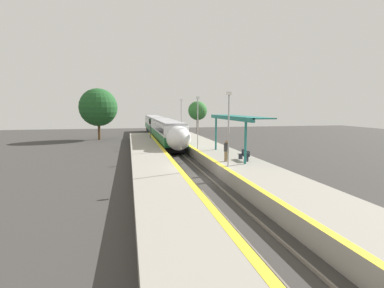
{
  "coord_description": "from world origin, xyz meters",
  "views": [
    {
      "loc": [
        -5.37,
        -22.11,
        5.61
      ],
      "look_at": [
        0.54,
        5.71,
        2.11
      ],
      "focal_mm": 28.0,
      "sensor_mm": 36.0,
      "label": 1
    }
  ],
  "objects_px": {
    "person_waiting": "(226,151)",
    "train": "(160,127)",
    "lamppost_mid": "(198,119)",
    "platform_bench": "(244,155)",
    "railway_signal": "(150,129)",
    "lamppost_near": "(229,125)",
    "lamppost_far": "(181,116)"
  },
  "relations": [
    {
      "from": "person_waiting",
      "to": "train",
      "type": "bearing_deg",
      "value": 95.5
    },
    {
      "from": "person_waiting",
      "to": "lamppost_mid",
      "type": "height_order",
      "value": "lamppost_mid"
    },
    {
      "from": "platform_bench",
      "to": "railway_signal",
      "type": "bearing_deg",
      "value": 108.32
    },
    {
      "from": "platform_bench",
      "to": "lamppost_mid",
      "type": "height_order",
      "value": "lamppost_mid"
    },
    {
      "from": "train",
      "to": "railway_signal",
      "type": "height_order",
      "value": "railway_signal"
    },
    {
      "from": "train",
      "to": "lamppost_mid",
      "type": "distance_m",
      "value": 20.03
    },
    {
      "from": "platform_bench",
      "to": "lamppost_near",
      "type": "bearing_deg",
      "value": -133.42
    },
    {
      "from": "lamppost_far",
      "to": "platform_bench",
      "type": "bearing_deg",
      "value": -82.8
    },
    {
      "from": "railway_signal",
      "to": "lamppost_far",
      "type": "xyz_separation_m",
      "value": [
        4.35,
        -1.8,
        1.87
      ]
    },
    {
      "from": "lamppost_near",
      "to": "lamppost_far",
      "type": "distance_m",
      "value": 20.77
    },
    {
      "from": "person_waiting",
      "to": "lamppost_near",
      "type": "height_order",
      "value": "lamppost_near"
    },
    {
      "from": "lamppost_far",
      "to": "lamppost_near",
      "type": "bearing_deg",
      "value": -90.0
    },
    {
      "from": "train",
      "to": "platform_bench",
      "type": "relative_size",
      "value": 23.63
    },
    {
      "from": "train",
      "to": "platform_bench",
      "type": "height_order",
      "value": "train"
    },
    {
      "from": "person_waiting",
      "to": "lamppost_near",
      "type": "distance_m",
      "value": 3.32
    },
    {
      "from": "railway_signal",
      "to": "lamppost_mid",
      "type": "bearing_deg",
      "value": -70.35
    },
    {
      "from": "platform_bench",
      "to": "person_waiting",
      "type": "distance_m",
      "value": 1.77
    },
    {
      "from": "person_waiting",
      "to": "lamppost_near",
      "type": "relative_size",
      "value": 0.31
    },
    {
      "from": "train",
      "to": "person_waiting",
      "type": "bearing_deg",
      "value": -84.5
    },
    {
      "from": "platform_bench",
      "to": "person_waiting",
      "type": "bearing_deg",
      "value": -174.34
    },
    {
      "from": "platform_bench",
      "to": "lamppost_near",
      "type": "height_order",
      "value": "lamppost_near"
    },
    {
      "from": "platform_bench",
      "to": "lamppost_mid",
      "type": "bearing_deg",
      "value": 106.25
    },
    {
      "from": "railway_signal",
      "to": "train",
      "type": "bearing_deg",
      "value": 73.39
    },
    {
      "from": "person_waiting",
      "to": "lamppost_mid",
      "type": "xyz_separation_m",
      "value": [
        -0.61,
        8.11,
        2.33
      ]
    },
    {
      "from": "platform_bench",
      "to": "lamppost_near",
      "type": "xyz_separation_m",
      "value": [
        -2.31,
        -2.45,
        2.78
      ]
    },
    {
      "from": "lamppost_near",
      "to": "platform_bench",
      "type": "bearing_deg",
      "value": 46.58
    },
    {
      "from": "lamppost_near",
      "to": "lamppost_mid",
      "type": "bearing_deg",
      "value": 90.0
    },
    {
      "from": "lamppost_mid",
      "to": "lamppost_far",
      "type": "relative_size",
      "value": 1.0
    },
    {
      "from": "railway_signal",
      "to": "lamppost_mid",
      "type": "xyz_separation_m",
      "value": [
        4.35,
        -12.19,
        1.87
      ]
    },
    {
      "from": "person_waiting",
      "to": "lamppost_far",
      "type": "bearing_deg",
      "value": 91.88
    },
    {
      "from": "train",
      "to": "lamppost_mid",
      "type": "height_order",
      "value": "lamppost_mid"
    },
    {
      "from": "lamppost_near",
      "to": "lamppost_far",
      "type": "bearing_deg",
      "value": 90.0
    }
  ]
}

